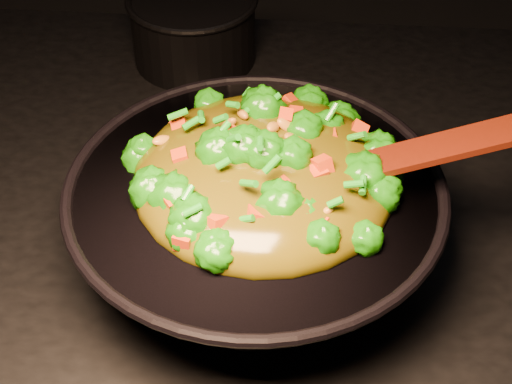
# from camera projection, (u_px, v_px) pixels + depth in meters

# --- Properties ---
(wok) EXTENTS (0.46, 0.46, 0.12)m
(wok) POSITION_uv_depth(u_px,v_px,m) (255.00, 225.00, 0.92)
(wok) COLOR black
(wok) RESTS_ON stovetop
(stir_fry) EXTENTS (0.33, 0.33, 0.10)m
(stir_fry) POSITION_uv_depth(u_px,v_px,m) (264.00, 147.00, 0.85)
(stir_fry) COLOR #1C7A08
(stir_fry) RESTS_ON wok
(spatula) EXTENTS (0.27, 0.04, 0.11)m
(spatula) POSITION_uv_depth(u_px,v_px,m) (397.00, 158.00, 0.84)
(spatula) COLOR #311504
(spatula) RESTS_ON wok
(back_pot) EXTENTS (0.20, 0.20, 0.11)m
(back_pot) POSITION_uv_depth(u_px,v_px,m) (193.00, 28.00, 1.24)
(back_pot) COLOR black
(back_pot) RESTS_ON stovetop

